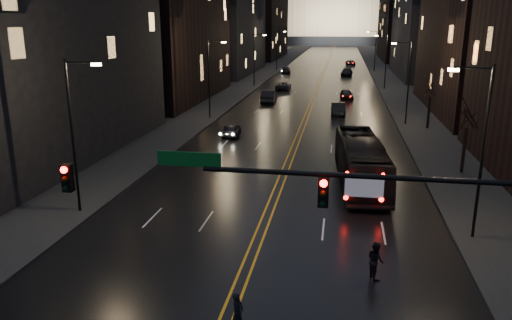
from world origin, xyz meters
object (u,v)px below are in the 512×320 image
at_px(pedestrian_b, 376,260).
at_px(traffic_signal, 399,211).
at_px(oncoming_car_b, 269,97).
at_px(receding_car_a, 338,109).
at_px(bus, 361,162).
at_px(oncoming_car_a, 231,130).
at_px(pedestrian_a, 238,313).

bearing_deg(pedestrian_b, traffic_signal, 158.90).
relative_size(oncoming_car_b, pedestrian_b, 3.05).
xyz_separation_m(oncoming_car_b, receding_car_a, (9.68, -8.57, -0.09)).
distance_m(traffic_signal, bus, 18.59).
bearing_deg(oncoming_car_b, bus, 105.06).
distance_m(oncoming_car_a, pedestrian_b, 29.10).
distance_m(bus, pedestrian_b, 13.27).
height_order(traffic_signal, oncoming_car_b, traffic_signal).
distance_m(receding_car_a, pedestrian_a, 44.54).
bearing_deg(pedestrian_b, bus, -21.74).
distance_m(bus, pedestrian_a, 18.88).
bearing_deg(receding_car_a, oncoming_car_a, -130.67).
bearing_deg(oncoming_car_a, pedestrian_b, 109.30).
bearing_deg(bus, pedestrian_a, -109.61).
bearing_deg(traffic_signal, receding_car_a, 92.86).
distance_m(oncoming_car_b, pedestrian_a, 53.41).
relative_size(oncoming_car_a, pedestrian_a, 2.59).
bearing_deg(pedestrian_a, receding_car_a, 15.33).
height_order(bus, pedestrian_a, bus).
bearing_deg(pedestrian_a, oncoming_car_b, 26.39).
bearing_deg(bus, pedestrian_b, -93.44).
xyz_separation_m(receding_car_a, pedestrian_b, (2.06, -39.46, 0.08)).
relative_size(oncoming_car_b, pedestrian_a, 3.27).
height_order(oncoming_car_a, pedestrian_b, pedestrian_b).
distance_m(traffic_signal, oncoming_car_b, 54.52).
bearing_deg(pedestrian_a, bus, 4.32).
relative_size(bus, pedestrian_a, 7.40).
distance_m(bus, oncoming_car_b, 36.63).
relative_size(bus, pedestrian_b, 6.89).
bearing_deg(oncoming_car_b, traffic_signal, 99.46).
relative_size(traffic_signal, pedestrian_a, 10.94).
height_order(bus, receding_car_a, bus).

